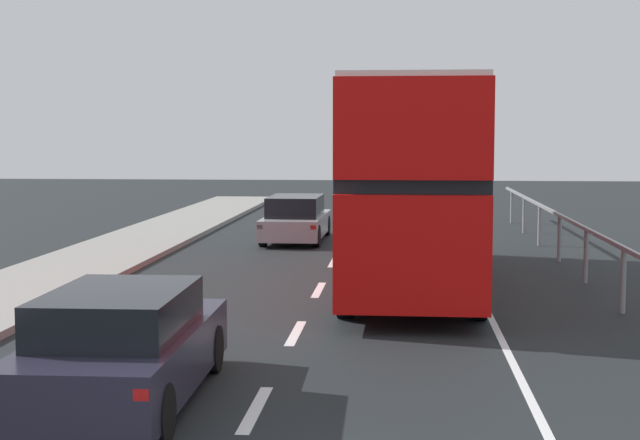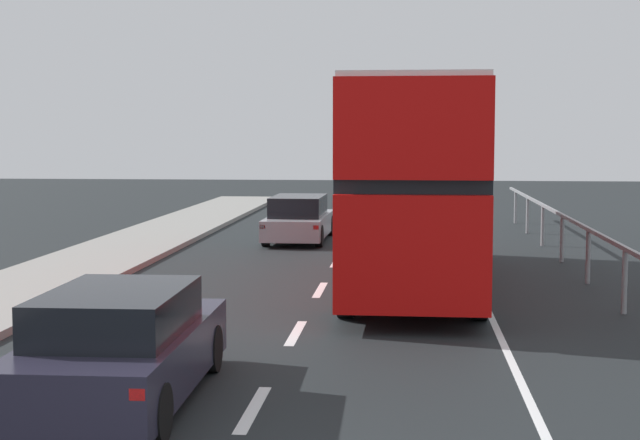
{
  "view_description": "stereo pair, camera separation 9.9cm",
  "coord_description": "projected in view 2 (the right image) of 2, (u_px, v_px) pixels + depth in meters",
  "views": [
    {
      "loc": [
        1.7,
        -6.62,
        3.24
      ],
      "look_at": [
        0.42,
        8.3,
        1.88
      ],
      "focal_mm": 53.36,
      "sensor_mm": 36.0,
      "label": 1
    },
    {
      "loc": [
        1.79,
        -6.62,
        3.24
      ],
      "look_at": [
        0.42,
        8.3,
        1.88
      ],
      "focal_mm": 53.36,
      "sensor_mm": 36.0,
      "label": 2
    }
  ],
  "objects": [
    {
      "name": "lane_paint_markings",
      "position": [
        421.0,
        332.0,
        15.59
      ],
      "size": [
        3.44,
        46.0,
        0.01
      ],
      "color": "silver",
      "rests_on": "ground"
    },
    {
      "name": "double_decker_bus_red",
      "position": [
        414.0,
        179.0,
        20.32
      ],
      "size": [
        2.69,
        10.9,
        4.24
      ],
      "rotation": [
        0.0,
        0.0,
        -0.01
      ],
      "color": "red",
      "rests_on": "ground"
    },
    {
      "name": "hatchback_car_near",
      "position": [
        121.0,
        347.0,
        11.43
      ],
      "size": [
        1.85,
        4.44,
        1.41
      ],
      "rotation": [
        0.0,
        0.0,
        0.02
      ],
      "color": "#232131",
      "rests_on": "ground"
    },
    {
      "name": "sedan_car_ahead",
      "position": [
        299.0,
        219.0,
        28.8
      ],
      "size": [
        1.8,
        4.6,
        1.38
      ],
      "rotation": [
        0.0,
        0.0,
        -0.01
      ],
      "color": "gray",
      "rests_on": "ground"
    }
  ]
}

